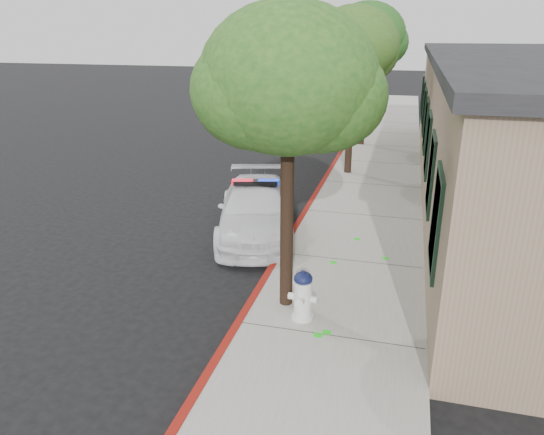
{
  "coord_description": "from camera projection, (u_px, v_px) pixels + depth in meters",
  "views": [
    {
      "loc": [
        2.57,
        -7.25,
        4.91
      ],
      "look_at": [
        -0.17,
        3.14,
        0.92
      ],
      "focal_mm": 33.87,
      "sensor_mm": 36.0,
      "label": 1
    }
  ],
  "objects": [
    {
      "name": "red_curb",
      "position": [
        280.0,
        256.0,
        11.58
      ],
      "size": [
        0.14,
        60.0,
        0.16
      ],
      "primitive_type": "cube",
      "color": "#9D1E11",
      "rests_on": "ground"
    },
    {
      "name": "street_tree_near",
      "position": [
        289.0,
        86.0,
        8.1
      ],
      "size": [
        3.09,
        2.85,
        5.22
      ],
      "rotation": [
        0.0,
        0.0,
        -0.26
      ],
      "color": "black",
      "rests_on": "sidewalk"
    },
    {
      "name": "sidewalk",
      "position": [
        348.0,
        263.0,
        11.21
      ],
      "size": [
        3.2,
        60.0,
        0.15
      ],
      "primitive_type": "cube",
      "color": "gray",
      "rests_on": "ground"
    },
    {
      "name": "fire_hydrant",
      "position": [
        303.0,
        295.0,
        8.79
      ],
      "size": [
        0.52,
        0.45,
        0.91
      ],
      "rotation": [
        0.0,
        0.0,
        -0.07
      ],
      "color": "white",
      "rests_on": "sidewalk"
    },
    {
      "name": "ground",
      "position": [
        235.0,
        329.0,
        8.9
      ],
      "size": [
        120.0,
        120.0,
        0.0
      ],
      "primitive_type": "plane",
      "color": "black",
      "rests_on": "ground"
    },
    {
      "name": "street_tree_mid",
      "position": [
        354.0,
        48.0,
        16.6
      ],
      "size": [
        2.88,
        2.97,
        5.49
      ],
      "rotation": [
        0.0,
        0.0,
        0.3
      ],
      "color": "black",
      "rests_on": "sidewalk"
    },
    {
      "name": "police_car",
      "position": [
        256.0,
        209.0,
        12.83
      ],
      "size": [
        2.87,
        4.75,
        1.41
      ],
      "rotation": [
        0.0,
        0.0,
        0.26
      ],
      "color": "white",
      "rests_on": "ground"
    },
    {
      "name": "street_tree_far",
      "position": [
        368.0,
        38.0,
        20.83
      ],
      "size": [
        3.2,
        3.09,
        5.8
      ],
      "rotation": [
        0.0,
        0.0,
        0.1
      ],
      "color": "black",
      "rests_on": "sidewalk"
    }
  ]
}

